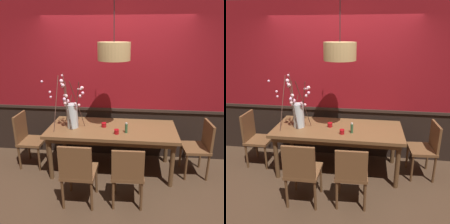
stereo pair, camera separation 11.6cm
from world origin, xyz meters
The scene contains 14 objects.
ground_plane centered at (0.00, 0.00, 0.00)m, with size 24.00×24.00×0.00m, color #422D1E.
back_wall centered at (0.00, 0.61, 1.36)m, with size 5.57×0.14×2.74m.
dining_table centered at (0.00, 0.00, 0.69)m, with size 2.04×0.90×0.77m.
chair_head_west_end centered at (-1.46, 0.02, 0.52)m, with size 0.41×0.42×0.94m.
chair_far_side_right centered at (0.35, 0.87, 0.51)m, with size 0.46×0.47×0.89m.
chair_head_east_end centered at (1.41, 0.03, 0.52)m, with size 0.42×0.46×0.91m.
chair_near_side_right centered at (0.29, -0.84, 0.50)m, with size 0.44×0.40×0.87m.
chair_near_side_left centered at (-0.35, -0.89, 0.52)m, with size 0.45×0.44×0.92m.
chair_far_side_left centered at (-0.30, 0.87, 0.53)m, with size 0.45×0.46×0.94m.
vase_with_blossoms centered at (-0.64, -0.04, 1.01)m, with size 0.70×0.49×0.88m.
candle_holder_nearer_center centered at (-0.14, 0.02, 0.81)m, with size 0.08×0.08×0.07m.
candle_holder_nearer_edge centered at (0.09, -0.23, 0.81)m, with size 0.08×0.08×0.07m.
condiment_bottle centered at (0.24, -0.17, 0.85)m, with size 0.04×0.04×0.16m.
pendant_lamp centered at (0.03, -0.05, 1.97)m, with size 0.47×0.47×0.90m.
Camera 2 is at (0.49, -3.41, 2.21)m, focal length 37.15 mm.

